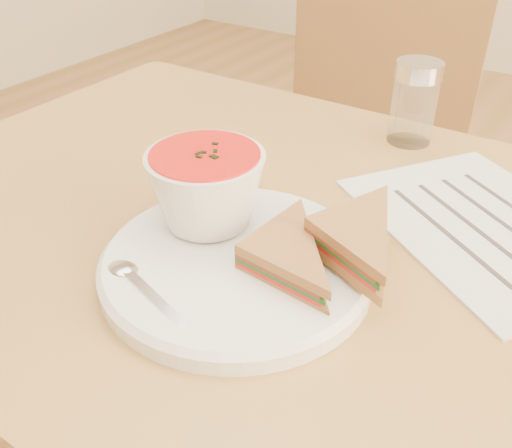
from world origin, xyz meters
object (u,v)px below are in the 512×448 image
Objects in this scene: chair_far at (348,214)px; plate at (236,266)px; soup_bowl at (207,192)px; dining_table at (272,429)px; condiment_shaker at (414,103)px.

chair_far is 0.70m from plate.
soup_bowl is (-0.06, 0.03, 0.05)m from plate.
soup_bowl is (0.09, -0.57, 0.37)m from chair_far.
chair_far is at bearing 104.22° from dining_table.
condiment_shaker reaches higher than dining_table.
condiment_shaker reaches higher than soup_bowl.
chair_far is at bearing 98.46° from soup_bowl.
dining_table is at bearing -99.44° from condiment_shaker.
condiment_shaker is at bearing 118.39° from chair_far.
plate is (0.14, -0.61, 0.32)m from chair_far.
dining_table is 8.74× the size of condiment_shaker.
soup_bowl reaches higher than dining_table.
chair_far is (-0.13, 0.50, 0.07)m from dining_table.
chair_far reaches higher than soup_bowl.
condiment_shaker reaches higher than plate.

